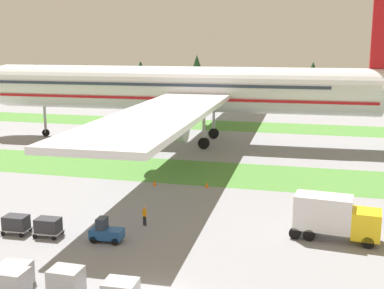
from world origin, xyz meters
TOP-DOWN VIEW (x-y plane):
  - grass_strip_near at (0.00, 30.86)m, footprint 320.00×11.54m
  - grass_strip_far at (0.00, 65.95)m, footprint 320.00×11.54m
  - airliner at (-9.50, 48.48)m, footprint 71.11×87.18m
  - baggage_tug at (-6.65, 7.81)m, footprint 2.64×1.38m
  - cargo_dolly_lead at (-11.68, 7.65)m, footprint 2.25×1.57m
  - cargo_dolly_second at (-14.57, 7.56)m, footprint 2.25×1.57m
  - catering_truck at (10.97, 12.82)m, footprint 7.14×2.96m
  - ground_crew_marshaller at (-4.90, 12.05)m, footprint 0.45×0.40m
  - uld_container_0 at (-9.36, -0.58)m, footprint 2.14×1.77m
  - uld_container_1 at (-8.99, -1.52)m, footprint 2.01×1.61m
  - uld_container_2 at (-5.57, -0.76)m, footprint 2.02×1.62m
  - taxiway_marker_0 at (-2.21, 24.71)m, footprint 0.44×0.44m
  - taxiway_marker_2 at (-7.99, 24.06)m, footprint 0.44×0.44m
  - distant_tree_line at (7.23, 109.55)m, footprint 187.79×11.09m

SIDE VIEW (x-z plane):
  - grass_strip_near at x=0.00m, z-range 0.00..0.01m
  - grass_strip_far at x=0.00m, z-range 0.00..0.01m
  - taxiway_marker_0 at x=-2.21m, z-range 0.00..0.61m
  - taxiway_marker_2 at x=-7.99m, z-range 0.00..0.68m
  - uld_container_0 at x=-9.36m, z-range 0.00..1.54m
  - uld_container_1 at x=-8.99m, z-range 0.00..1.58m
  - baggage_tug at x=-6.65m, z-range -0.17..1.80m
  - uld_container_2 at x=-5.57m, z-range 0.00..1.72m
  - cargo_dolly_lead at x=-11.68m, z-range 0.14..1.69m
  - cargo_dolly_second at x=-14.57m, z-range 0.14..1.69m
  - ground_crew_marshaller at x=-4.90m, z-range 0.08..1.82m
  - catering_truck at x=10.97m, z-range 0.16..3.74m
  - distant_tree_line at x=7.23m, z-range 0.78..12.88m
  - airliner at x=-9.50m, z-range -3.35..20.30m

